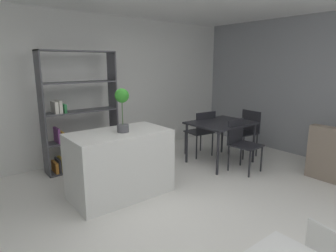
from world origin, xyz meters
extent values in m
plane|color=silver|center=(0.00, 0.00, 0.00)|extent=(9.74, 9.74, 0.00)
cube|color=silver|center=(0.00, 2.65, 1.34)|extent=(7.08, 0.06, 2.68)
cube|color=gray|center=(3.51, 0.00, 1.34)|extent=(0.06, 5.35, 2.68)
cube|color=silver|center=(-0.17, 0.90, 0.45)|extent=(1.34, 0.75, 0.90)
cylinder|color=#4C4C51|center=(-0.13, 0.86, 0.95)|extent=(0.16, 0.16, 0.10)
cylinder|color=#476633|center=(-0.13, 0.86, 1.16)|extent=(0.01, 0.01, 0.32)
sphere|color=#2E8626|center=(-0.13, 0.86, 1.39)|extent=(0.19, 0.19, 0.19)
cube|color=#4C4C51|center=(-0.79, 2.25, 1.00)|extent=(0.02, 0.32, 2.01)
cube|color=#4C4C51|center=(0.45, 2.25, 1.00)|extent=(0.02, 0.32, 2.01)
cube|color=#4C4C51|center=(-0.17, 2.25, 2.00)|extent=(1.26, 0.32, 0.02)
cube|color=#4C4C51|center=(-0.17, 2.25, 0.01)|extent=(1.26, 0.32, 0.02)
cube|color=#4C4C51|center=(-0.17, 2.25, 0.51)|extent=(1.22, 0.32, 0.02)
cube|color=#4C4C51|center=(-0.17, 2.25, 1.00)|extent=(1.22, 0.32, 0.02)
cube|color=#4C4C51|center=(-0.17, 2.25, 1.50)|extent=(1.22, 0.32, 0.02)
cube|color=orange|center=(-0.67, 2.25, 0.11)|extent=(0.05, 0.26, 0.18)
cube|color=#38383D|center=(-0.61, 2.25, 0.13)|extent=(0.03, 0.26, 0.22)
cube|color=gold|center=(-0.56, 2.25, 0.14)|extent=(0.05, 0.26, 0.23)
cube|color=#8E4793|center=(-0.59, 2.25, 0.65)|extent=(0.04, 0.26, 0.25)
cube|color=gold|center=(-0.53, 2.25, 0.62)|extent=(0.03, 0.26, 0.19)
cube|color=#8E4793|center=(-0.48, 2.25, 0.60)|extent=(0.04, 0.26, 0.15)
cube|color=silver|center=(-0.59, 2.25, 1.11)|extent=(0.05, 0.26, 0.19)
cube|color=silver|center=(-0.52, 2.25, 1.12)|extent=(0.05, 0.26, 0.21)
cube|color=#338E4C|center=(-0.45, 2.25, 1.09)|extent=(0.04, 0.26, 0.14)
cube|color=white|center=(0.25, -1.63, 0.43)|extent=(0.08, 0.31, 0.26)
cube|color=#232328|center=(1.91, 0.92, 0.75)|extent=(1.10, 0.88, 0.03)
cylinder|color=#232328|center=(1.42, 0.54, 0.37)|extent=(0.04, 0.04, 0.73)
cylinder|color=#232328|center=(2.40, 0.54, 0.37)|extent=(0.04, 0.04, 0.73)
cylinder|color=#232328|center=(1.42, 1.30, 0.37)|extent=(0.04, 0.04, 0.73)
cylinder|color=#232328|center=(2.40, 1.30, 0.37)|extent=(0.04, 0.04, 0.73)
cube|color=#232328|center=(1.91, 1.48, 0.48)|extent=(0.50, 0.48, 0.03)
cube|color=#232328|center=(1.89, 1.28, 0.69)|extent=(0.46, 0.08, 0.41)
cylinder|color=#232328|center=(2.13, 1.64, 0.23)|extent=(0.03, 0.03, 0.46)
cylinder|color=#232328|center=(1.73, 1.68, 0.23)|extent=(0.03, 0.03, 0.46)
cylinder|color=#232328|center=(2.09, 1.27, 0.23)|extent=(0.03, 0.03, 0.46)
cylinder|color=#232328|center=(1.70, 1.31, 0.23)|extent=(0.03, 0.03, 0.46)
cube|color=#232328|center=(1.91, 0.36, 0.46)|extent=(0.47, 0.50, 0.03)
cube|color=#232328|center=(1.89, 0.57, 0.67)|extent=(0.44, 0.07, 0.40)
cylinder|color=#232328|center=(1.74, 0.14, 0.22)|extent=(0.03, 0.03, 0.45)
cylinder|color=#232328|center=(2.12, 0.17, 0.22)|extent=(0.03, 0.03, 0.45)
cylinder|color=#232328|center=(1.71, 0.54, 0.22)|extent=(0.03, 0.03, 0.45)
cylinder|color=#232328|center=(2.08, 0.57, 0.22)|extent=(0.03, 0.03, 0.45)
cube|color=#232328|center=(2.58, 0.92, 0.47)|extent=(0.48, 0.49, 0.03)
cube|color=#232328|center=(2.78, 0.90, 0.68)|extent=(0.07, 0.45, 0.41)
cylinder|color=#232328|center=(2.41, 1.13, 0.23)|extent=(0.03, 0.03, 0.45)
cylinder|color=#232328|center=(2.37, 0.74, 0.23)|extent=(0.03, 0.03, 0.45)
cylinder|color=#232328|center=(2.78, 1.09, 0.23)|extent=(0.03, 0.03, 0.45)
cylinder|color=#232328|center=(2.75, 0.71, 0.23)|extent=(0.03, 0.03, 0.45)
cube|color=gray|center=(2.98, -0.44, 0.51)|extent=(0.64, 0.14, 0.20)
camera|label=1|loc=(-1.94, -2.42, 1.81)|focal=30.25mm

